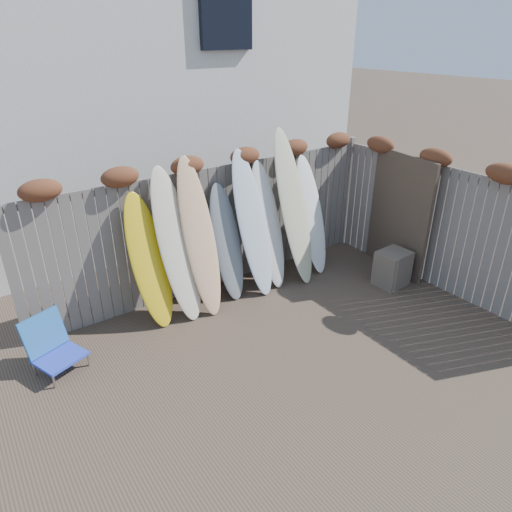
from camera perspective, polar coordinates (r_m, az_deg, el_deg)
ground at (r=6.16m, az=6.56°, el=-12.48°), size 80.00×80.00×0.00m
back_fence at (r=7.30m, az=-5.01°, el=4.81°), size 6.05×0.28×2.24m
right_fence at (r=7.82m, az=22.61°, el=3.99°), size 0.28×4.40×2.24m
house at (r=10.73m, az=-15.30°, el=22.00°), size 8.50×5.50×6.33m
beach_chair at (r=6.31m, az=-24.16°, el=-10.15°), size 0.71×0.73×0.72m
wooden_crate at (r=7.92m, az=16.68°, el=-1.47°), size 0.54×0.45×0.60m
lattice_panel at (r=8.19m, az=17.42°, el=4.97°), size 0.29×1.37×2.07m
surfboard_0 at (r=6.55m, az=-13.22°, el=-0.65°), size 0.59×0.73×1.90m
surfboard_1 at (r=6.60m, az=-9.91°, el=1.30°), size 0.62×0.83×2.20m
surfboard_2 at (r=6.68m, az=-7.08°, el=2.26°), size 0.50×0.81×2.29m
surfboard_3 at (r=7.09m, az=-3.67°, el=1.69°), size 0.50×0.67×1.80m
surfboard_4 at (r=7.16m, az=-0.44°, el=4.00°), size 0.59×0.84×2.26m
surfboard_5 at (r=7.40m, az=1.54°, el=3.82°), size 0.49×0.73×2.03m
surfboard_6 at (r=7.52m, az=4.72°, el=6.00°), size 0.62×0.92×2.49m
surfboard_7 at (r=7.94m, az=6.95°, el=5.07°), size 0.54×0.74×2.00m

